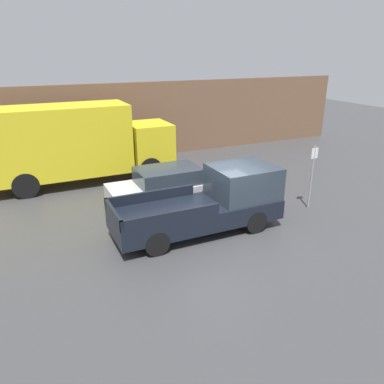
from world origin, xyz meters
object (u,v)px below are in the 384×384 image
at_px(pickup_truck, 212,202).
at_px(car, 166,185).
at_px(delivery_truck, 69,143).
at_px(parking_sign, 312,174).

height_order(pickup_truck, car, pickup_truck).
relative_size(delivery_truck, parking_sign, 3.47).
bearing_deg(car, delivery_truck, 126.59).
distance_m(pickup_truck, delivery_truck, 7.81).
height_order(pickup_truck, delivery_truck, delivery_truck).
height_order(car, parking_sign, parking_sign).
height_order(pickup_truck, parking_sign, parking_sign).
bearing_deg(delivery_truck, parking_sign, -41.01).
xyz_separation_m(delivery_truck, parking_sign, (7.89, -6.86, -0.51)).
bearing_deg(parking_sign, car, 150.14).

